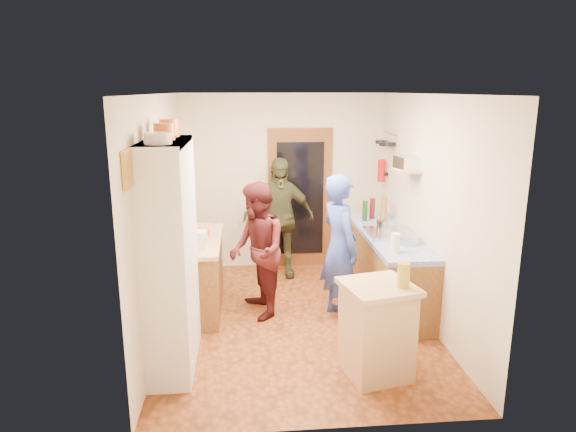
{
  "coord_description": "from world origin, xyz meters",
  "views": [
    {
      "loc": [
        -0.59,
        -5.54,
        2.64
      ],
      "look_at": [
        -0.09,
        0.15,
        1.23
      ],
      "focal_mm": 32.0,
      "sensor_mm": 36.0,
      "label": 1
    }
  ],
  "objects": [
    {
      "name": "person_hob",
      "position": [
        0.55,
        0.07,
        0.86
      ],
      "size": [
        0.58,
        0.72,
        1.72
      ],
      "primitive_type": "imported",
      "rotation": [
        0.0,
        0.0,
        1.88
      ],
      "color": "#314AA6",
      "rests_on": "ground"
    },
    {
      "name": "oil_jar",
      "position": [
        0.83,
        -1.3,
        1.02
      ],
      "size": [
        0.14,
        0.14,
        0.23
      ],
      "primitive_type": "cylinder",
      "rotation": [
        0.0,
        0.0,
        0.23
      ],
      "color": "#AD9E2D",
      "rests_on": "island_top"
    },
    {
      "name": "door_frame",
      "position": [
        0.25,
        1.97,
        1.05
      ],
      "size": [
        0.95,
        0.06,
        2.1
      ],
      "primitive_type": "cube",
      "color": "brown",
      "rests_on": "ground"
    },
    {
      "name": "hob",
      "position": [
        1.2,
        0.43,
        0.92
      ],
      "size": [
        0.55,
        0.58,
        0.04
      ],
      "primitive_type": "cube",
      "color": "silver",
      "rests_on": "right_counter_top"
    },
    {
      "name": "door_glass",
      "position": [
        0.25,
        1.94,
        1.05
      ],
      "size": [
        0.7,
        0.02,
        1.7
      ],
      "primitive_type": "cube",
      "color": "black",
      "rests_on": "door_frame"
    },
    {
      "name": "kettle",
      "position": [
        -1.25,
        0.28,
        1.0
      ],
      "size": [
        0.21,
        0.21,
        0.19
      ],
      "primitive_type": "cylinder",
      "rotation": [
        0.0,
        0.0,
        -0.22
      ],
      "color": "white",
      "rests_on": "left_counter_top"
    },
    {
      "name": "island_base",
      "position": [
        0.62,
        -1.23,
        0.43
      ],
      "size": [
        0.66,
        0.66,
        0.86
      ],
      "primitive_type": "cube",
      "rotation": [
        0.0,
        0.0,
        0.23
      ],
      "color": "#D8AA81",
      "rests_on": "ground"
    },
    {
      "name": "wall_right",
      "position": [
        1.51,
        0.0,
        1.3
      ],
      "size": [
        0.02,
        4.0,
        2.6
      ],
      "primitive_type": "cube",
      "color": "beige",
      "rests_on": "ground"
    },
    {
      "name": "wall_back",
      "position": [
        0.0,
        2.01,
        1.3
      ],
      "size": [
        3.0,
        0.02,
        2.6
      ],
      "primitive_type": "cube",
      "color": "beige",
      "rests_on": "ground"
    },
    {
      "name": "person_back",
      "position": [
        -0.09,
        1.52,
        0.87
      ],
      "size": [
        1.04,
        0.49,
        1.73
      ],
      "primitive_type": "imported",
      "rotation": [
        0.0,
        0.0,
        0.07
      ],
      "color": "#343820",
      "rests_on": "ground"
    },
    {
      "name": "orange_pot_a",
      "position": [
        -1.3,
        -0.77,
        2.28
      ],
      "size": [
        0.19,
        0.19,
        0.15
      ],
      "primitive_type": "cylinder",
      "color": "orange",
      "rests_on": "hutch_top_shelf"
    },
    {
      "name": "paper_towel",
      "position": [
        1.05,
        -0.29,
        1.01
      ],
      "size": [
        0.1,
        0.1,
        0.22
      ],
      "primitive_type": "cylinder",
      "rotation": [
        0.0,
        0.0,
        -0.01
      ],
      "color": "white",
      "rests_on": "right_counter_top"
    },
    {
      "name": "fire_extinguisher",
      "position": [
        1.41,
        1.7,
        1.5
      ],
      "size": [
        0.11,
        0.11,
        0.32
      ],
      "primitive_type": "cylinder",
      "color": "red",
      "rests_on": "wall_right"
    },
    {
      "name": "left_counter_base",
      "position": [
        -1.2,
        0.45,
        0.42
      ],
      "size": [
        0.6,
        1.4,
        0.85
      ],
      "primitive_type": "cube",
      "color": "olive",
      "rests_on": "ground"
    },
    {
      "name": "island_top",
      "position": [
        0.62,
        -1.23,
        0.89
      ],
      "size": [
        0.75,
        0.75,
        0.05
      ],
      "primitive_type": "cube",
      "rotation": [
        0.0,
        0.0,
        0.23
      ],
      "color": "#D8AA81",
      "rests_on": "island_base"
    },
    {
      "name": "wall_left",
      "position": [
        -1.51,
        0.0,
        1.3
      ],
      "size": [
        0.02,
        4.0,
        2.6
      ],
      "primitive_type": "cube",
      "color": "beige",
      "rests_on": "ground"
    },
    {
      "name": "cutting_board",
      "position": [
        0.56,
        -1.19,
        0.9
      ],
      "size": [
        0.41,
        0.35,
        0.02
      ],
      "primitive_type": "cube",
      "rotation": [
        0.0,
        0.0,
        0.23
      ],
      "color": "white",
      "rests_on": "island_top"
    },
    {
      "name": "hutch_top_shelf",
      "position": [
        -1.3,
        -0.8,
        2.18
      ],
      "size": [
        0.4,
        1.14,
        0.04
      ],
      "primitive_type": "cube",
      "color": "white",
      "rests_on": "hutch_body"
    },
    {
      "name": "wall_front",
      "position": [
        0.0,
        -2.01,
        1.3
      ],
      "size": [
        3.0,
        0.02,
        2.6
      ],
      "primitive_type": "cube",
      "color": "beige",
      "rests_on": "ground"
    },
    {
      "name": "orange_pot_b",
      "position": [
        -1.3,
        -0.43,
        2.28
      ],
      "size": [
        0.19,
        0.19,
        0.17
      ],
      "primitive_type": "cylinder",
      "color": "orange",
      "rests_on": "hutch_top_shelf"
    },
    {
      "name": "ceiling",
      "position": [
        0.0,
        0.0,
        2.61
      ],
      "size": [
        3.0,
        4.0,
        0.02
      ],
      "primitive_type": "cube",
      "color": "silver",
      "rests_on": "ground"
    },
    {
      "name": "right_counter_top",
      "position": [
        1.2,
        0.5,
        0.87
      ],
      "size": [
        0.62,
        2.22,
        0.06
      ],
      "primitive_type": "cube",
      "color": "blue",
      "rests_on": "right_counter_base"
    },
    {
      "name": "orange_bowl",
      "position": [
        -1.12,
        0.55,
        0.94
      ],
      "size": [
        0.23,
        0.23,
        0.09
      ],
      "primitive_type": "cylinder",
      "rotation": [
        0.0,
        0.0,
        0.16
      ],
      "color": "orange",
      "rests_on": "left_counter_top"
    },
    {
      "name": "radio",
      "position": [
        1.37,
        0.45,
        1.79
      ],
      "size": [
        0.27,
        0.33,
        0.15
      ],
      "primitive_type": "cube",
      "rotation": [
        0.0,
        0.0,
        0.17
      ],
      "color": "silver",
      "rests_on": "wall_shelf"
    },
    {
      "name": "mixing_bowl",
      "position": [
        1.3,
        0.03,
        0.95
      ],
      "size": [
        0.25,
        0.25,
        0.09
      ],
      "primitive_type": "cylinder",
      "rotation": [
        0.0,
        0.0,
        0.02
      ],
      "color": "silver",
      "rests_on": "right_counter_top"
    },
    {
      "name": "pan_rail",
      "position": [
        1.46,
        1.52,
        2.05
      ],
      "size": [
        0.02,
        0.65,
        0.02
      ],
      "primitive_type": "cylinder",
      "rotation": [
        1.57,
        0.0,
        0.0
      ],
      "color": "silver",
      "rests_on": "wall_right"
    },
    {
      "name": "pan_hang_b",
      "position": [
        1.4,
        1.55,
        1.9
      ],
      "size": [
        0.16,
        0.16,
        0.05
      ],
      "primitive_type": "cylinder",
      "color": "black",
      "rests_on": "pan_rail"
    },
    {
      "name": "pan_hang_c",
      "position": [
        1.4,
        1.75,
        1.91
      ],
      "size": [
        0.17,
        0.17,
        0.05
      ],
      "primitive_type": "cylinder",
      "color": "black",
      "rests_on": "pan_rail"
    },
    {
      "name": "plate_stack",
      "position": [
        -1.3,
        -1.15,
        2.25
      ],
      "size": [
        0.23,
        0.23,
        0.1
      ],
      "primitive_type": "cylinder",
      "color": "white",
      "rests_on": "hutch_top_shelf"
    },
    {
      "name": "pot_on_hob",
      "position": [
        1.15,
        0.52,
        1.0
      ],
      "size": [
        0.19,
        0.19,
        0.12
      ],
      "primitive_type": "cylinder",
      "color": "silver",
      "rests_on": "hob"
    },
    {
      "name": "hutch_body",
      "position": [
        -1.3,
        -0.8,
        1.1
      ],
      "size": [
        0.4,
        1.2,
        2.2
      ],
      "primitive_type": "cube",
      "color": "white",
      "rests_on": "ground"
    },
    {
      "name": "person_left",
      "position": [
        -0.43,
        0.25,
        0.81
      ],
      "size": [
        0.76,
        0.89,
        1.62
      ],
      "primitive_type": "imported",
      "rotation": [
        0.0,
        0.0,
        -1.37
      ],
      "color": "#441618",
      "rests_on": "ground"
    },
    {
      "name": "toaster",
      "position": [
        -1.15,
        0.07,
        1.0
      ],
      "size": [
        0.28,
        0.2,
        0.2
      ],
      "primitive_type": "cube",
      "rotation": [
        0.0,
        0.0,
        -0.08
      ],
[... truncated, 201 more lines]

